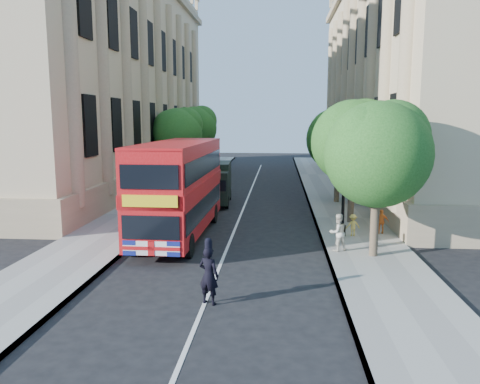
% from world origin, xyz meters
% --- Properties ---
extents(ground, '(120.00, 120.00, 0.00)m').
position_xyz_m(ground, '(0.00, 0.00, 0.00)').
color(ground, black).
rests_on(ground, ground).
extents(pavement_right, '(3.50, 80.00, 0.12)m').
position_xyz_m(pavement_right, '(5.75, 10.00, 0.06)').
color(pavement_right, gray).
rests_on(pavement_right, ground).
extents(pavement_left, '(3.50, 80.00, 0.12)m').
position_xyz_m(pavement_left, '(-5.75, 10.00, 0.06)').
color(pavement_left, gray).
rests_on(pavement_left, ground).
extents(building_right, '(12.00, 38.00, 18.00)m').
position_xyz_m(building_right, '(13.80, 24.00, 9.00)').
color(building_right, tan).
rests_on(building_right, ground).
extents(building_left, '(12.00, 38.00, 18.00)m').
position_xyz_m(building_left, '(-13.80, 24.00, 9.00)').
color(building_left, tan).
rests_on(building_left, ground).
extents(tree_right_near, '(4.00, 4.00, 6.08)m').
position_xyz_m(tree_right_near, '(5.84, 3.03, 4.25)').
color(tree_right_near, '#473828').
rests_on(tree_right_near, ground).
extents(tree_right_mid, '(4.20, 4.20, 6.37)m').
position_xyz_m(tree_right_mid, '(5.84, 9.03, 4.45)').
color(tree_right_mid, '#473828').
rests_on(tree_right_mid, ground).
extents(tree_right_far, '(4.00, 4.00, 6.15)m').
position_xyz_m(tree_right_far, '(5.84, 15.03, 4.31)').
color(tree_right_far, '#473828').
rests_on(tree_right_far, ground).
extents(tree_left_far, '(4.00, 4.00, 6.30)m').
position_xyz_m(tree_left_far, '(-5.96, 22.03, 4.44)').
color(tree_left_far, '#473828').
rests_on(tree_left_far, ground).
extents(tree_left_back, '(4.20, 4.20, 6.65)m').
position_xyz_m(tree_left_back, '(-5.96, 30.03, 4.71)').
color(tree_left_back, '#473828').
rests_on(tree_left_back, ground).
extents(lamp_post, '(0.32, 0.32, 5.16)m').
position_xyz_m(lamp_post, '(5.00, 6.00, 2.51)').
color(lamp_post, black).
rests_on(lamp_post, pavement_right).
extents(double_decker_bus, '(2.60, 9.23, 4.24)m').
position_xyz_m(double_decker_bus, '(-2.37, 5.74, 2.34)').
color(double_decker_bus, '#B00C0F').
rests_on(double_decker_bus, ground).
extents(box_van, '(2.09, 4.64, 2.60)m').
position_xyz_m(box_van, '(-1.92, 14.13, 1.27)').
color(box_van, black).
rests_on(box_van, ground).
extents(police_constable, '(0.74, 0.62, 1.72)m').
position_xyz_m(police_constable, '(0.13, -2.00, 0.86)').
color(police_constable, black).
rests_on(police_constable, ground).
extents(woman_pedestrian, '(0.91, 0.83, 1.51)m').
position_xyz_m(woman_pedestrian, '(4.50, 3.57, 0.87)').
color(woman_pedestrian, beige).
rests_on(woman_pedestrian, pavement_right).
extents(child_a, '(0.67, 0.29, 1.13)m').
position_xyz_m(child_a, '(6.85, 6.60, 0.68)').
color(child_a, orange).
rests_on(child_a, pavement_right).
extents(child_b, '(0.69, 0.46, 0.99)m').
position_xyz_m(child_b, '(5.48, 6.06, 0.62)').
color(child_b, '#F2C952').
rests_on(child_b, pavement_right).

